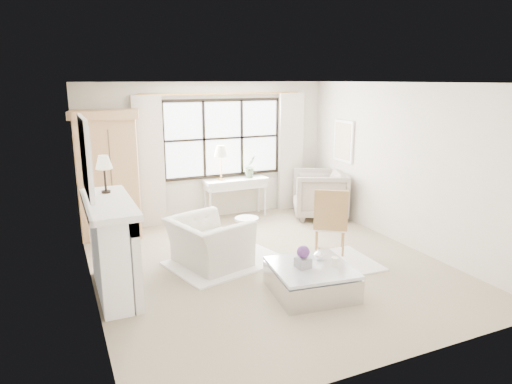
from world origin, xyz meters
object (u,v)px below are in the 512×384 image
console_table (236,198)px  coffee_table (311,280)px  club_armchair (209,242)px  armoire (109,174)px

console_table → coffee_table: bearing=-96.7°
club_armchair → armoire: bearing=13.8°
armoire → club_armchair: (1.15, -1.96, -0.78)m
console_table → club_armchair: size_ratio=1.17×
console_table → coffee_table: size_ratio=1.17×
console_table → club_armchair: console_table is taller
armoire → club_armchair: bearing=-49.1°
armoire → club_armchair: 2.40m
armoire → coffee_table: bearing=-48.1°
armoire → coffee_table: (2.07, -3.41, -0.96)m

